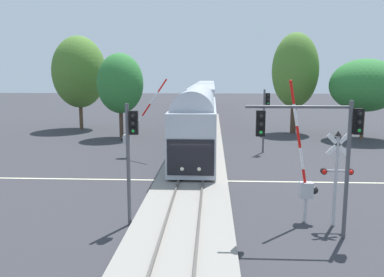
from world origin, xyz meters
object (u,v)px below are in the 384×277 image
Objects in this scene: traffic_signal_far_side at (266,111)px; maple_right_background at (365,85)px; commuter_train at (203,102)px; crossing_signal_mast at (337,169)px; crossing_gate_far at (132,132)px; traffic_signal_median at (131,145)px; pine_left_background at (79,72)px; oak_far_right at (295,71)px; oak_behind_train at (120,83)px; crossing_gate_near at (305,178)px; traffic_signal_near_right at (320,136)px.

maple_right_background is at bearing 35.71° from traffic_signal_far_side.
commuter_train is 16.11× the size of crossing_signal_mast.
crossing_gate_far is 1.16× the size of traffic_signal_median.
pine_left_background is (-19.94, 13.60, 3.16)m from traffic_signal_far_side.
commuter_train is 6.15× the size of oak_far_right.
pine_left_background reaches higher than oak_behind_train.
crossing_gate_far is at bearing -60.07° from pine_left_background.
crossing_gate_far is 14.55m from traffic_signal_median.
crossing_gate_near is 1.02× the size of crossing_gate_far.
pine_left_background is at bearing -152.32° from commuter_train.
traffic_signal_far_side is 0.66× the size of maple_right_background.
pine_left_background reaches higher than commuter_train.
pine_left_background reaches higher than crossing_gate_far.
commuter_train reaches higher than traffic_signal_median.
crossing_gate_far is 23.87m from maple_right_background.
oak_far_right reaches higher than commuter_train.
commuter_train reaches higher than crossing_signal_mast.
maple_right_background is at bearing 65.13° from crossing_gate_near.
traffic_signal_median is at bearing -76.22° from oak_behind_train.
commuter_train is 38.06m from crossing_signal_mast.
commuter_train is at bearing 99.88° from crossing_signal_mast.
oak_far_right reaches higher than crossing_gate_near.
crossing_gate_near is at bearing -59.97° from oak_behind_train.
crossing_gate_near is at bearing -114.87° from maple_right_background.
oak_far_right reaches higher than crossing_gate_far.
maple_right_background is at bearing 66.78° from traffic_signal_near_right.
traffic_signal_median is at bearing -177.81° from crossing_signal_mast.
commuter_train is at bearing 98.23° from crossing_gate_near.
commuter_train is at bearing 97.93° from traffic_signal_near_right.
maple_right_background is (9.76, 24.06, 2.83)m from crossing_signal_mast.
oak_far_right reaches higher than maple_right_background.
crossing_gate_near is 28.47m from oak_far_right.
oak_far_right is at bearing 13.51° from oak_behind_train.
pine_left_background is (-12.13, 30.32, 3.13)m from traffic_signal_median.
oak_far_right reaches higher than oak_behind_train.
oak_behind_train is (-13.43, 23.23, 3.54)m from crossing_gate_near.
crossing_gate_far reaches higher than traffic_signal_median.
pine_left_background reaches higher than maple_right_background.
crossing_gate_far is 18.54m from traffic_signal_near_right.
traffic_signal_median is 0.66× the size of maple_right_background.
traffic_signal_far_side is 15.66m from oak_behind_train.
oak_behind_train reaches higher than crossing_signal_mast.
crossing_signal_mast is at bearing -58.33° from oak_behind_train.
crossing_signal_mast is at bearing -80.12° from commuter_train.
traffic_signal_median is (-7.54, -0.79, 1.56)m from crossing_gate_near.
crossing_signal_mast is at bearing -55.19° from pine_left_background.
maple_right_background reaches higher than crossing_signal_mast.
pine_left_background is (-20.85, 29.99, 4.15)m from crossing_signal_mast.
crossing_gate_far is at bearing 124.51° from traffic_signal_near_right.
traffic_signal_median is (2.85, -14.19, 1.52)m from crossing_gate_far.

